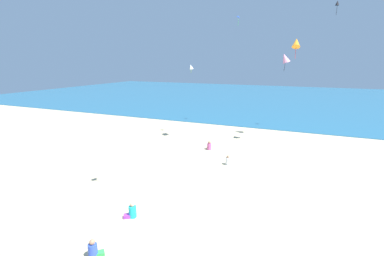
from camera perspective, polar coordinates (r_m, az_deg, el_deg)
The scene contains 11 objects.
ground_plane at distance 22.77m, azimuth 4.63°, elevation -6.16°, with size 120.00×120.00×0.00m, color #C6B58C.
ocean_water at distance 63.14m, azimuth 17.61°, elevation 5.58°, with size 120.00×60.00×0.05m, color #236084.
person_0 at distance 21.72m, azimuth 7.02°, elevation -6.43°, with size 0.39×0.61×0.72m.
person_1 at distance 12.83m, azimuth -18.57°, elevation -21.67°, with size 0.65×0.66×0.76m.
person_2 at distance 15.04m, azimuth -11.67°, elevation -15.70°, with size 0.70×0.63×0.79m.
person_3 at distance 25.18m, azimuth 3.37°, elevation -3.59°, with size 0.60×0.68×0.76m.
kite_blue at distance 34.22m, azimuth 9.06°, elevation 20.63°, with size 0.42×0.48×1.07m.
kite_white at distance 29.11m, azimuth -0.19°, elevation 11.82°, with size 0.50×0.40×0.88m.
kite_black at distance 33.57m, azimuth 26.48°, elevation 20.96°, with size 0.54×0.54×1.34m.
kite_pink at distance 29.24m, azimuth 17.70°, elevation 12.84°, with size 1.05×0.81×1.74m.
kite_orange at distance 26.75m, azimuth 19.66°, elevation 15.39°, with size 0.74×1.02×1.79m.
Camera 1 is at (7.11, -10.32, 7.42)m, focal length 27.37 mm.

